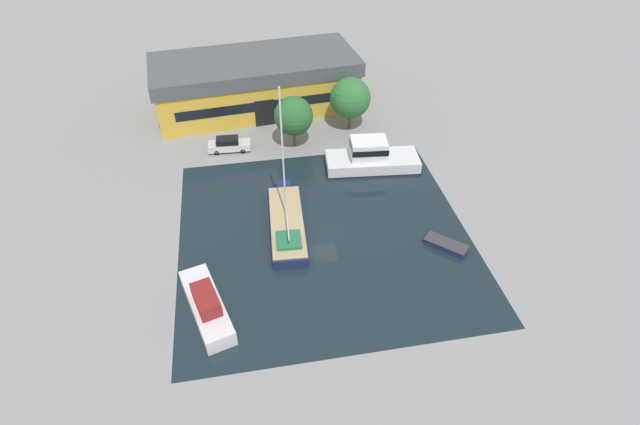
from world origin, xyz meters
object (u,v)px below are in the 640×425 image
object	(u,v)px
parked_car	(229,144)
cabin_boat	(207,305)
sailboat_moored	(287,223)
motor_cruiser	(371,158)
small_dinghy	(446,245)
quay_tree_by_water	(350,98)
quay_tree_near_building	(294,116)
warehouse_building	(256,82)

from	to	relation	value
parked_car	cabin_boat	distance (m)	23.66
sailboat_moored	motor_cruiser	xyz separation A→B (m)	(10.24, 8.29, 0.62)
motor_cruiser	small_dinghy	xyz separation A→B (m)	(3.48, -13.46, -0.95)
parked_car	motor_cruiser	world-z (taller)	motor_cruiser
quay_tree_by_water	small_dinghy	distance (m)	22.90
motor_cruiser	sailboat_moored	bearing A→B (deg)	134.49
quay_tree_near_building	small_dinghy	bearing A→B (deg)	-60.41
quay_tree_by_water	cabin_boat	xyz separation A→B (m)	(-17.22, -26.09, -3.04)
small_dinghy	cabin_boat	size ratio (longest dim) A/B	0.46
quay_tree_by_water	cabin_boat	world-z (taller)	quay_tree_by_water
quay_tree_by_water	parked_car	world-z (taller)	quay_tree_by_water
warehouse_building	sailboat_moored	xyz separation A→B (m)	(0.74, -24.85, -2.67)
quay_tree_near_building	small_dinghy	size ratio (longest dim) A/B	1.61
warehouse_building	quay_tree_by_water	world-z (taller)	warehouse_building
small_dinghy	cabin_boat	distance (m)	21.45
quay_tree_near_building	cabin_boat	bearing A→B (deg)	-113.43
quay_tree_near_building	parked_car	size ratio (longest dim) A/B	1.25
warehouse_building	parked_car	world-z (taller)	warehouse_building
motor_cruiser	small_dinghy	size ratio (longest dim) A/B	2.76
sailboat_moored	small_dinghy	distance (m)	14.66
warehouse_building	quay_tree_by_water	distance (m)	13.13
parked_car	motor_cruiser	distance (m)	16.29
quay_tree_near_building	small_dinghy	distance (m)	22.60
small_dinghy	cabin_boat	world-z (taller)	cabin_boat
warehouse_building	cabin_boat	bearing A→B (deg)	-106.95
warehouse_building	quay_tree_near_building	world-z (taller)	warehouse_building
warehouse_building	sailboat_moored	world-z (taller)	sailboat_moored
warehouse_building	parked_car	xyz separation A→B (m)	(-4.06, -10.32, -2.49)
sailboat_moored	cabin_boat	bearing A→B (deg)	-125.79
motor_cruiser	cabin_boat	world-z (taller)	motor_cruiser
small_dinghy	quay_tree_near_building	bearing A→B (deg)	73.18
parked_car	cabin_boat	xyz separation A→B (m)	(-2.58, -23.52, 0.15)
quay_tree_near_building	cabin_boat	distance (m)	25.49
sailboat_moored	motor_cruiser	bearing A→B (deg)	42.55
parked_car	sailboat_moored	size ratio (longest dim) A/B	0.35
warehouse_building	parked_car	bearing A→B (deg)	-117.34
parked_car	quay_tree_near_building	bearing A→B (deg)	90.94
parked_car	small_dinghy	world-z (taller)	parked_car
quay_tree_near_building	sailboat_moored	distance (m)	14.85
sailboat_moored	motor_cruiser	distance (m)	13.19
warehouse_building	parked_car	size ratio (longest dim) A/B	5.47
motor_cruiser	cabin_boat	distance (m)	24.68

